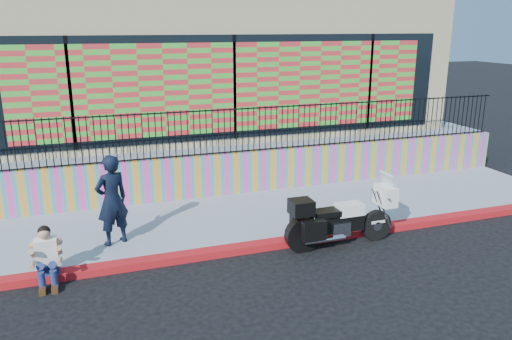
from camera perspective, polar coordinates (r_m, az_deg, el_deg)
name	(u,v)px	position (r m, az deg, el deg)	size (l,w,h in m)	color
ground	(291,245)	(10.74, 4.02, -8.50)	(90.00, 90.00, 0.00)	black
red_curb	(291,241)	(10.71, 4.03, -8.13)	(16.00, 0.30, 0.15)	red
sidewalk	(265,214)	(12.12, 1.01, -5.11)	(16.00, 3.00, 0.15)	#9399B1
mural_wall	(245,172)	(13.36, -1.30, -0.24)	(16.00, 0.20, 1.10)	#FF43B4
metal_fence	(244,130)	(13.08, -1.33, 4.60)	(15.80, 0.04, 1.20)	black
elevated_platform	(202,136)	(18.16, -6.17, 3.85)	(16.00, 10.00, 1.25)	#9399B1
storefront_building	(201,63)	(17.57, -6.27, 12.09)	(14.00, 8.06, 4.00)	tan
police_motorcycle	(339,218)	(10.58, 9.47, -5.40)	(2.40, 0.79, 1.49)	black
police_officer	(112,200)	(10.48, -16.15, -3.34)	(0.69, 0.45, 1.88)	black
seated_man	(47,262)	(9.71, -22.77, -9.69)	(0.54, 0.71, 1.06)	navy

